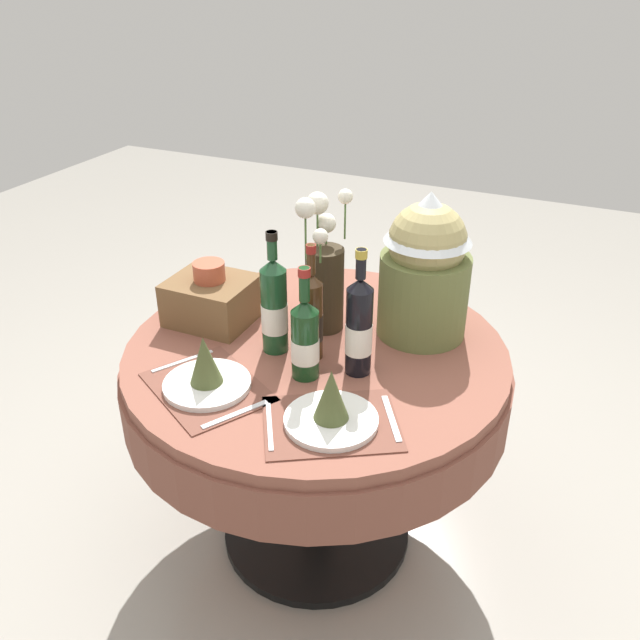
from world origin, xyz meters
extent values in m
plane|color=#9E998E|center=(0.00, 0.00, 0.00)|extent=(8.00, 8.00, 0.00)
cylinder|color=brown|center=(0.00, 0.00, 0.75)|extent=(1.15, 1.15, 0.04)
cylinder|color=brown|center=(0.00, 0.00, 0.65)|extent=(1.17, 1.17, 0.16)
cylinder|color=black|center=(0.00, 0.00, 0.38)|extent=(0.12, 0.12, 0.70)
cylinder|color=black|center=(0.00, 0.00, 0.01)|extent=(0.65, 0.65, 0.03)
cube|color=brown|center=(-0.18, -0.31, 0.77)|extent=(0.42, 0.40, 0.00)
cylinder|color=white|center=(-0.18, -0.31, 0.78)|extent=(0.24, 0.24, 0.02)
cone|color=#4C562D|center=(-0.18, -0.31, 0.86)|extent=(0.09, 0.09, 0.14)
cube|color=silver|center=(-0.32, -0.24, 0.78)|extent=(0.11, 0.17, 0.00)
cube|color=silver|center=(-0.05, -0.39, 0.78)|extent=(0.11, 0.17, 0.00)
cube|color=brown|center=(0.19, -0.32, 0.77)|extent=(0.42, 0.40, 0.00)
cylinder|color=white|center=(0.19, -0.32, 0.78)|extent=(0.24, 0.24, 0.02)
cone|color=#4C562D|center=(0.19, -0.32, 0.86)|extent=(0.09, 0.09, 0.14)
cube|color=silver|center=(0.06, -0.40, 0.78)|extent=(0.11, 0.17, 0.00)
cube|color=silver|center=(0.32, -0.24, 0.78)|extent=(0.11, 0.17, 0.00)
cylinder|color=#332819|center=(-0.03, 0.13, 0.90)|extent=(0.12, 0.12, 0.27)
sphere|color=silver|center=(-0.05, 0.04, 1.19)|extent=(0.06, 0.06, 0.06)
cylinder|color=#4C7038|center=(-0.05, 0.04, 1.10)|extent=(0.01, 0.01, 0.13)
sphere|color=silver|center=(-0.06, 0.14, 1.17)|extent=(0.07, 0.07, 0.07)
cylinder|color=#4C7038|center=(-0.06, 0.14, 1.09)|extent=(0.01, 0.01, 0.11)
sphere|color=silver|center=(-0.01, 0.23, 1.17)|extent=(0.05, 0.05, 0.05)
cylinder|color=#4C7038|center=(-0.01, 0.23, 1.10)|extent=(0.01, 0.01, 0.12)
sphere|color=silver|center=(0.00, 0.03, 1.12)|extent=(0.04, 0.04, 0.04)
cylinder|color=#4C7038|center=(0.00, 0.03, 1.07)|extent=(0.01, 0.01, 0.07)
sphere|color=silver|center=(-0.04, 0.17, 1.10)|extent=(0.06, 0.06, 0.06)
cylinder|color=#4C7038|center=(-0.04, 0.17, 1.06)|extent=(0.01, 0.01, 0.05)
cylinder|color=#143819|center=(0.04, -0.15, 0.87)|extent=(0.08, 0.08, 0.20)
cylinder|color=silver|center=(0.04, -0.15, 0.86)|extent=(0.08, 0.08, 0.07)
cone|color=#143819|center=(0.04, -0.15, 0.99)|extent=(0.08, 0.08, 0.03)
cylinder|color=#143819|center=(0.04, -0.15, 1.06)|extent=(0.03, 0.03, 0.09)
cylinder|color=maroon|center=(0.04, -0.15, 1.09)|extent=(0.03, 0.03, 0.02)
cylinder|color=#194223|center=(-0.11, -0.06, 0.90)|extent=(0.08, 0.08, 0.26)
cylinder|color=silver|center=(-0.11, -0.06, 0.88)|extent=(0.08, 0.08, 0.09)
cone|color=#194223|center=(-0.11, -0.06, 1.05)|extent=(0.08, 0.08, 0.03)
cylinder|color=#194223|center=(-0.11, -0.06, 1.10)|extent=(0.03, 0.03, 0.08)
cylinder|color=black|center=(-0.11, -0.06, 1.13)|extent=(0.03, 0.03, 0.02)
cylinder|color=#422814|center=(0.01, -0.05, 0.89)|extent=(0.07, 0.07, 0.24)
cylinder|color=black|center=(0.01, -0.05, 0.87)|extent=(0.07, 0.07, 0.08)
cone|color=#422814|center=(0.01, -0.05, 1.02)|extent=(0.07, 0.07, 0.03)
cylinder|color=#422814|center=(0.01, -0.05, 1.08)|extent=(0.02, 0.02, 0.09)
cylinder|color=maroon|center=(0.01, -0.05, 1.11)|extent=(0.03, 0.03, 0.02)
cylinder|color=black|center=(0.16, -0.07, 0.90)|extent=(0.07, 0.07, 0.26)
cylinder|color=silver|center=(0.16, -0.07, 0.88)|extent=(0.08, 0.08, 0.09)
cone|color=black|center=(0.16, -0.07, 1.05)|extent=(0.07, 0.07, 0.03)
cylinder|color=black|center=(0.16, -0.07, 1.10)|extent=(0.03, 0.03, 0.08)
cylinder|color=#B29933|center=(0.16, -0.07, 1.13)|extent=(0.03, 0.03, 0.02)
cylinder|color=olive|center=(0.26, 0.22, 0.90)|extent=(0.27, 0.27, 0.26)
sphere|color=tan|center=(0.26, 0.22, 1.08)|extent=(0.23, 0.23, 0.23)
cone|color=silver|center=(0.26, 0.22, 1.15)|extent=(0.26, 0.26, 0.15)
cube|color=brown|center=(-0.37, 0.02, 0.84)|extent=(0.25, 0.22, 0.14)
cylinder|color=#B24C33|center=(-0.37, 0.02, 0.94)|extent=(0.10, 0.10, 0.06)
camera|label=1|loc=(0.73, -1.57, 1.83)|focal=37.86mm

